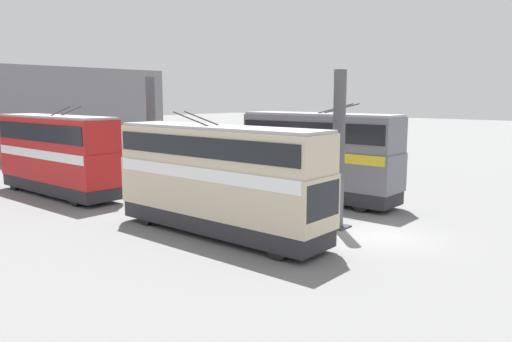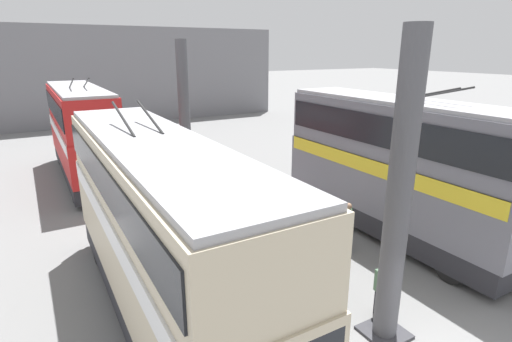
{
  "view_description": "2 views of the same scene",
  "coord_description": "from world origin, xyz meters",
  "px_view_note": "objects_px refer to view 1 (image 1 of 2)",
  "views": [
    {
      "loc": [
        -9.91,
        20.7,
        6.38
      ],
      "look_at": [
        7.9,
        -0.38,
        2.21
      ],
      "focal_mm": 35.0,
      "sensor_mm": 36.0,
      "label": 1
    },
    {
      "loc": [
        -3.47,
        7.21,
        7.04
      ],
      "look_at": [
        9.09,
        -0.02,
        2.65
      ],
      "focal_mm": 28.0,
      "sensor_mm": 36.0,
      "label": 2
    }
  ],
  "objects_px": {
    "bus_left_far": "(319,152)",
    "oil_drum": "(136,191)",
    "bus_right_mid": "(218,174)",
    "person_aisle_midway": "(190,185)",
    "person_by_left_row": "(298,191)",
    "bus_right_far": "(57,150)",
    "person_by_right_row": "(225,207)",
    "person_aisle_foreground": "(331,208)"
  },
  "relations": [
    {
      "from": "person_by_right_row",
      "to": "oil_drum",
      "type": "xyz_separation_m",
      "value": [
        8.84,
        -1.01,
        -0.41
      ]
    },
    {
      "from": "bus_left_far",
      "to": "oil_drum",
      "type": "relative_size",
      "value": 12.65
    },
    {
      "from": "person_by_left_row",
      "to": "oil_drum",
      "type": "xyz_separation_m",
      "value": [
        9.66,
        4.12,
        -0.58
      ]
    },
    {
      "from": "bus_left_far",
      "to": "bus_right_far",
      "type": "relative_size",
      "value": 0.94
    },
    {
      "from": "person_by_left_row",
      "to": "bus_right_mid",
      "type": "bearing_deg",
      "value": -119.85
    },
    {
      "from": "bus_right_mid",
      "to": "bus_right_far",
      "type": "height_order",
      "value": "bus_right_far"
    },
    {
      "from": "bus_left_far",
      "to": "bus_right_mid",
      "type": "xyz_separation_m",
      "value": [
        -0.7,
        9.4,
        -0.16
      ]
    },
    {
      "from": "bus_left_far",
      "to": "person_aisle_midway",
      "type": "height_order",
      "value": "bus_left_far"
    },
    {
      "from": "person_aisle_foreground",
      "to": "bus_left_far",
      "type": "bearing_deg",
      "value": 51.61
    },
    {
      "from": "bus_right_far",
      "to": "oil_drum",
      "type": "height_order",
      "value": "bus_right_far"
    },
    {
      "from": "person_aisle_midway",
      "to": "oil_drum",
      "type": "relative_size",
      "value": 1.95
    },
    {
      "from": "person_aisle_foreground",
      "to": "person_by_right_row",
      "type": "bearing_deg",
      "value": 139.85
    },
    {
      "from": "person_by_right_row",
      "to": "person_aisle_foreground",
      "type": "bearing_deg",
      "value": 111.8
    },
    {
      "from": "bus_right_far",
      "to": "person_by_left_row",
      "type": "xyz_separation_m",
      "value": [
        -13.95,
        -6.97,
        -1.94
      ]
    },
    {
      "from": "person_aisle_foreground",
      "to": "person_by_left_row",
      "type": "relative_size",
      "value": 0.85
    },
    {
      "from": "bus_right_far",
      "to": "person_aisle_midway",
      "type": "distance_m",
      "value": 8.89
    },
    {
      "from": "person_by_left_row",
      "to": "bus_left_far",
      "type": "bearing_deg",
      "value": 60.4
    },
    {
      "from": "person_aisle_foreground",
      "to": "oil_drum",
      "type": "xyz_separation_m",
      "value": [
        13.03,
        2.3,
        -0.41
      ]
    },
    {
      "from": "bus_right_far",
      "to": "person_aisle_foreground",
      "type": "distance_m",
      "value": 18.2
    },
    {
      "from": "bus_right_mid",
      "to": "person_aisle_midway",
      "type": "distance_m",
      "value": 9.17
    },
    {
      "from": "bus_right_mid",
      "to": "bus_right_far",
      "type": "bearing_deg",
      "value": 0.0
    },
    {
      "from": "person_by_left_row",
      "to": "person_by_right_row",
      "type": "xyz_separation_m",
      "value": [
        0.82,
        5.13,
        -0.17
      ]
    },
    {
      "from": "bus_right_far",
      "to": "person_by_right_row",
      "type": "bearing_deg",
      "value": -172.02
    },
    {
      "from": "person_by_left_row",
      "to": "person_by_right_row",
      "type": "height_order",
      "value": "person_by_left_row"
    },
    {
      "from": "bus_right_mid",
      "to": "bus_right_far",
      "type": "relative_size",
      "value": 1.05
    },
    {
      "from": "bus_right_mid",
      "to": "person_by_left_row",
      "type": "bearing_deg",
      "value": -85.8
    },
    {
      "from": "oil_drum",
      "to": "person_aisle_midway",
      "type": "bearing_deg",
      "value": -142.24
    },
    {
      "from": "person_by_right_row",
      "to": "oil_drum",
      "type": "relative_size",
      "value": 1.93
    },
    {
      "from": "bus_left_far",
      "to": "bus_right_mid",
      "type": "distance_m",
      "value": 9.42
    },
    {
      "from": "person_by_left_row",
      "to": "oil_drum",
      "type": "bearing_deg",
      "value": 169.05
    },
    {
      "from": "person_aisle_foreground",
      "to": "person_by_right_row",
      "type": "height_order",
      "value": "person_aisle_foreground"
    },
    {
      "from": "bus_right_far",
      "to": "oil_drum",
      "type": "relative_size",
      "value": 13.49
    },
    {
      "from": "person_aisle_midway",
      "to": "person_by_right_row",
      "type": "height_order",
      "value": "person_aisle_midway"
    },
    {
      "from": "bus_left_far",
      "to": "person_aisle_midway",
      "type": "distance_m",
      "value": 8.34
    },
    {
      "from": "bus_left_far",
      "to": "oil_drum",
      "type": "height_order",
      "value": "bus_left_far"
    },
    {
      "from": "person_by_right_row",
      "to": "bus_left_far",
      "type": "bearing_deg",
      "value": 158.77
    },
    {
      "from": "bus_left_far",
      "to": "bus_right_far",
      "type": "distance_m",
      "value": 16.67
    },
    {
      "from": "bus_right_far",
      "to": "person_aisle_foreground",
      "type": "height_order",
      "value": "bus_right_far"
    },
    {
      "from": "bus_right_mid",
      "to": "person_aisle_midway",
      "type": "xyz_separation_m",
      "value": [
        7.42,
        -4.99,
        -2.06
      ]
    },
    {
      "from": "bus_left_far",
      "to": "person_aisle_foreground",
      "type": "relative_size",
      "value": 6.51
    },
    {
      "from": "person_aisle_midway",
      "to": "person_by_left_row",
      "type": "height_order",
      "value": "person_by_left_row"
    },
    {
      "from": "bus_left_far",
      "to": "oil_drum",
      "type": "bearing_deg",
      "value": 34.65
    }
  ]
}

